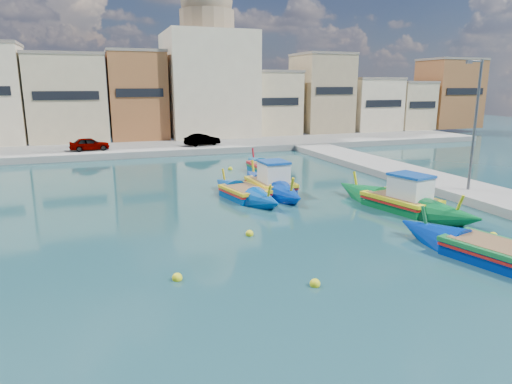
{
  "coord_description": "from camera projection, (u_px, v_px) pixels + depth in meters",
  "views": [
    {
      "loc": [
        -3.4,
        -14.84,
        6.61
      ],
      "look_at": [
        4.0,
        6.0,
        1.4
      ],
      "focal_mm": 32.0,
      "sensor_mm": 36.0,
      "label": 1
    }
  ],
  "objects": [
    {
      "name": "church_block",
      "position": [
        208.0,
        69.0,
        54.26
      ],
      "size": [
        10.0,
        10.0,
        19.1
      ],
      "color": "beige",
      "rests_on": "ground"
    },
    {
      "name": "mooring_buoys",
      "position": [
        234.0,
        224.0,
        21.92
      ],
      "size": [
        22.06,
        21.99,
        0.36
      ],
      "color": "#FDFC1A",
      "rests_on": "ground"
    },
    {
      "name": "luzzu_cyan_mid",
      "position": [
        267.0,
        170.0,
        34.92
      ],
      "size": [
        2.25,
        9.03,
        2.66
      ],
      "color": "#005BA1",
      "rests_on": "ground"
    },
    {
      "name": "luzzu_turquoise_cabin",
      "position": [
        401.0,
        203.0,
        24.74
      ],
      "size": [
        4.27,
        9.96,
        3.13
      ],
      "color": "#0A6F2F",
      "rests_on": "ground"
    },
    {
      "name": "north_townhouses",
      "position": [
        182.0,
        99.0,
        53.37
      ],
      "size": [
        83.2,
        7.87,
        10.19
      ],
      "color": "beige",
      "rests_on": "ground"
    },
    {
      "name": "luzzu_green",
      "position": [
        245.0,
        194.0,
        27.1
      ],
      "size": [
        3.41,
        7.79,
        2.38
      ],
      "color": "#0044A0",
      "rests_on": "ground"
    },
    {
      "name": "north_quay",
      "position": [
        131.0,
        150.0,
        45.52
      ],
      "size": [
        80.0,
        8.0,
        0.6
      ],
      "primitive_type": "cube",
      "color": "gray",
      "rests_on": "ground"
    },
    {
      "name": "quay_street_lamp",
      "position": [
        474.0,
        125.0,
        26.43
      ],
      "size": [
        1.18,
        0.16,
        8.0
      ],
      "color": "#595B60",
      "rests_on": "ground"
    },
    {
      "name": "parked_cars",
      "position": [
        47.0,
        146.0,
        41.49
      ],
      "size": [
        34.61,
        2.16,
        1.22
      ],
      "color": "#4C1919",
      "rests_on": "north_quay"
    },
    {
      "name": "ground",
      "position": [
        207.0,
        275.0,
        16.24
      ],
      "size": [
        160.0,
        160.0,
        0.0
      ],
      "primitive_type": "plane",
      "color": "#164342",
      "rests_on": "ground"
    },
    {
      "name": "luzzu_blue_cabin",
      "position": [
        271.0,
        186.0,
        28.7
      ],
      "size": [
        2.34,
        8.95,
        3.16
      ],
      "color": "#002F9D",
      "rests_on": "ground"
    },
    {
      "name": "luzzu_blue_south",
      "position": [
        496.0,
        255.0,
        17.38
      ],
      "size": [
        4.31,
        9.3,
        2.62
      ],
      "color": "#002A9F",
      "rests_on": "ground"
    }
  ]
}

